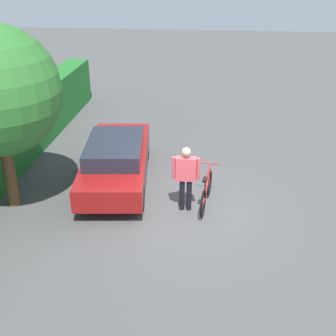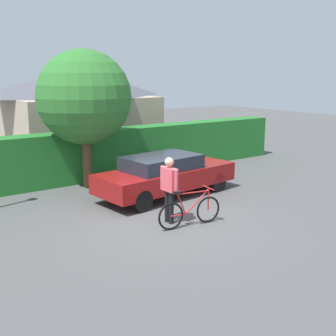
% 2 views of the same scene
% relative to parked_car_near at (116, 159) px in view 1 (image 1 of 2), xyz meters
% --- Properties ---
extents(ground_plane, '(60.00, 60.00, 0.00)m').
position_rel_parked_car_near_xyz_m(ground_plane, '(-1.32, -1.93, -0.70)').
color(ground_plane, '#4C4C4C').
extents(parked_car_near, '(4.71, 2.16, 1.30)m').
position_rel_parked_car_near_xyz_m(parked_car_near, '(0.00, 0.00, 0.00)').
color(parked_car_near, maroon).
rests_on(parked_car_near, ground).
extents(bicycle, '(1.77, 0.50, 0.95)m').
position_rel_parked_car_near_xyz_m(bicycle, '(-1.05, -2.55, -0.31)').
color(bicycle, black).
rests_on(bicycle, ground).
extents(person_rider, '(0.23, 0.68, 1.70)m').
position_rel_parked_car_near_xyz_m(person_rider, '(-1.32, -2.03, 0.30)').
color(person_rider, black).
rests_on(person_rider, ground).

